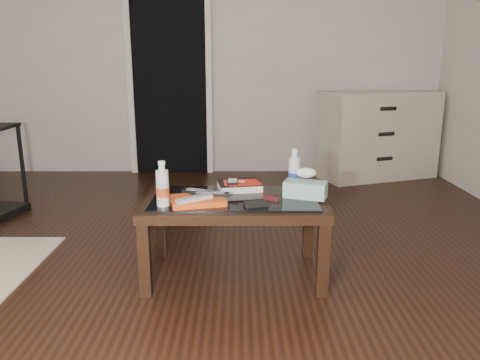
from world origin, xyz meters
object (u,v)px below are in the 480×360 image
Objects in this scene: coffee_table at (234,208)px; tissue_box at (305,189)px; textbook at (239,186)px; water_bottle_right at (294,169)px; water_bottle_left at (162,184)px; dresser at (378,135)px.

tissue_box reaches higher than coffee_table.
textbook is at bearing 79.92° from coffee_table.
water_bottle_right reaches higher than textbook.
water_bottle_left is at bearing -151.83° from textbook.
water_bottle_left reaches higher than tissue_box.
water_bottle_right is (0.32, 0.02, 0.10)m from textbook.
water_bottle_left reaches higher than textbook.
water_bottle_left is 0.80m from water_bottle_right.
textbook is 1.05× the size of water_bottle_left.
water_bottle_left is at bearing -154.83° from water_bottle_right.
water_bottle_right is at bearing -136.64° from dresser.
water_bottle_right reaches higher than tissue_box.
tissue_box is (0.04, -0.18, -0.07)m from water_bottle_right.
water_bottle_left is (-1.86, -2.53, 0.13)m from dresser.
textbook is at bearing 175.32° from tissue_box.
dresser is 3.14m from water_bottle_left.
textbook is at bearing -177.05° from water_bottle_right.
textbook is 0.34m from water_bottle_right.
coffee_table is 4.20× the size of water_bottle_left.
dresser reaches higher than tissue_box.
water_bottle_right is at bearing 25.17° from water_bottle_left.
dresser reaches higher than water_bottle_right.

